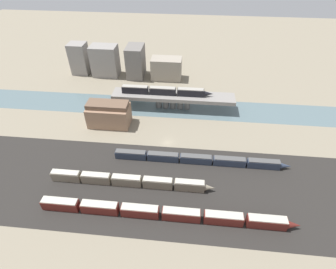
{
  "coord_description": "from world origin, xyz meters",
  "views": [
    {
      "loc": [
        8.65,
        -84.9,
        74.24
      ],
      "look_at": [
        0.0,
        1.62,
        3.07
      ],
      "focal_mm": 28.0,
      "sensor_mm": 36.0,
      "label": 1
    }
  ],
  "objects_px": {
    "warehouse_building": "(109,114)",
    "train_yard_near": "(165,213)",
    "train_yard_mid": "(130,181)",
    "train_on_bridge": "(166,91)",
    "train_yard_far": "(200,159)"
  },
  "relations": [
    {
      "from": "warehouse_building",
      "to": "train_yard_near",
      "type": "bearing_deg",
      "value": -56.82
    },
    {
      "from": "train_yard_near",
      "to": "train_on_bridge",
      "type": "bearing_deg",
      "value": 95.78
    },
    {
      "from": "train_on_bridge",
      "to": "train_yard_far",
      "type": "relative_size",
      "value": 0.65
    },
    {
      "from": "train_yard_near",
      "to": "train_yard_mid",
      "type": "height_order",
      "value": "train_yard_mid"
    },
    {
      "from": "train_on_bridge",
      "to": "train_yard_near",
      "type": "bearing_deg",
      "value": -84.22
    },
    {
      "from": "train_on_bridge",
      "to": "train_yard_near",
      "type": "relative_size",
      "value": 0.54
    },
    {
      "from": "train_on_bridge",
      "to": "train_yard_far",
      "type": "height_order",
      "value": "train_on_bridge"
    },
    {
      "from": "train_yard_far",
      "to": "warehouse_building",
      "type": "relative_size",
      "value": 3.65
    },
    {
      "from": "train_on_bridge",
      "to": "train_yard_far",
      "type": "bearing_deg",
      "value": -65.46
    },
    {
      "from": "train_yard_near",
      "to": "warehouse_building",
      "type": "xyz_separation_m",
      "value": [
        -30.95,
        47.33,
        3.48
      ]
    },
    {
      "from": "train_on_bridge",
      "to": "warehouse_building",
      "type": "height_order",
      "value": "warehouse_building"
    },
    {
      "from": "train_yard_near",
      "to": "train_yard_far",
      "type": "relative_size",
      "value": 1.2
    },
    {
      "from": "train_yard_mid",
      "to": "warehouse_building",
      "type": "bearing_deg",
      "value": 115.61
    },
    {
      "from": "train_on_bridge",
      "to": "warehouse_building",
      "type": "bearing_deg",
      "value": -145.95
    },
    {
      "from": "train_yard_mid",
      "to": "warehouse_building",
      "type": "relative_size",
      "value": 3.15
    }
  ]
}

